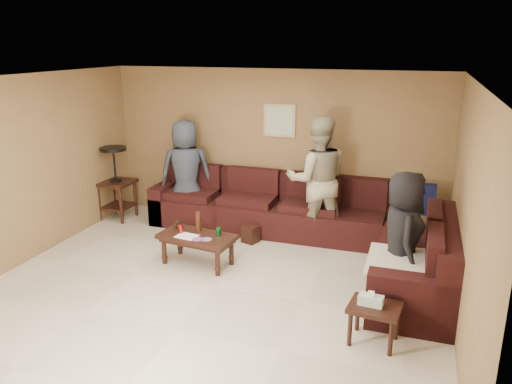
% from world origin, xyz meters
% --- Properties ---
extents(room, '(5.60, 5.50, 2.50)m').
position_xyz_m(room, '(0.00, 0.00, 1.66)').
color(room, beige).
rests_on(room, ground).
extents(sectional_sofa, '(4.65, 2.90, 0.97)m').
position_xyz_m(sectional_sofa, '(0.81, 1.52, 0.33)').
color(sectional_sofa, black).
rests_on(sectional_sofa, ground).
extents(coffee_table, '(1.08, 0.64, 0.71)m').
position_xyz_m(coffee_table, '(-0.48, 0.54, 0.36)').
color(coffee_table, black).
rests_on(coffee_table, ground).
extents(end_table_left, '(0.55, 0.55, 1.23)m').
position_xyz_m(end_table_left, '(-2.55, 1.79, 0.65)').
color(end_table_left, black).
rests_on(end_table_left, ground).
extents(side_table_right, '(0.54, 0.46, 0.56)m').
position_xyz_m(side_table_right, '(1.96, -0.60, 0.36)').
color(side_table_right, black).
rests_on(side_table_right, ground).
extents(waste_bin, '(0.27, 0.27, 0.26)m').
position_xyz_m(waste_bin, '(-0.05, 1.49, 0.13)').
color(waste_bin, black).
rests_on(waste_bin, ground).
extents(wall_art, '(0.52, 0.04, 0.52)m').
position_xyz_m(wall_art, '(0.10, 2.48, 1.70)').
color(wall_art, tan).
rests_on(wall_art, ground).
extents(person_left, '(0.99, 0.85, 1.72)m').
position_xyz_m(person_left, '(-1.33, 1.98, 0.86)').
color(person_left, '#303642').
rests_on(person_left, ground).
extents(person_middle, '(1.11, 0.98, 1.90)m').
position_xyz_m(person_middle, '(0.86, 1.86, 0.95)').
color(person_middle, tan).
rests_on(person_middle, ground).
extents(person_right, '(0.63, 0.84, 1.54)m').
position_xyz_m(person_right, '(2.15, 0.41, 0.77)').
color(person_right, black).
rests_on(person_right, ground).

